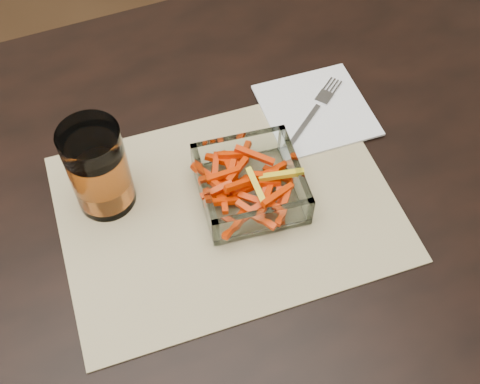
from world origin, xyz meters
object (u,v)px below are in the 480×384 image
at_px(dining_table, 132,271).
at_px(fork, 316,109).
at_px(tumbler, 99,171).
at_px(glass_bowl, 250,186).

distance_m(dining_table, fork, 0.37).
bearing_deg(fork, tumbler, -120.84).
xyz_separation_m(tumbler, fork, (0.34, 0.04, -0.06)).
distance_m(glass_bowl, fork, 0.19).
relative_size(dining_table, glass_bowl, 10.64).
height_order(dining_table, fork, fork).
bearing_deg(fork, glass_bowl, -92.44).
relative_size(tumbler, fork, 1.02).
distance_m(glass_bowl, tumbler, 0.20).
xyz_separation_m(glass_bowl, tumbler, (-0.18, 0.07, 0.04)).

